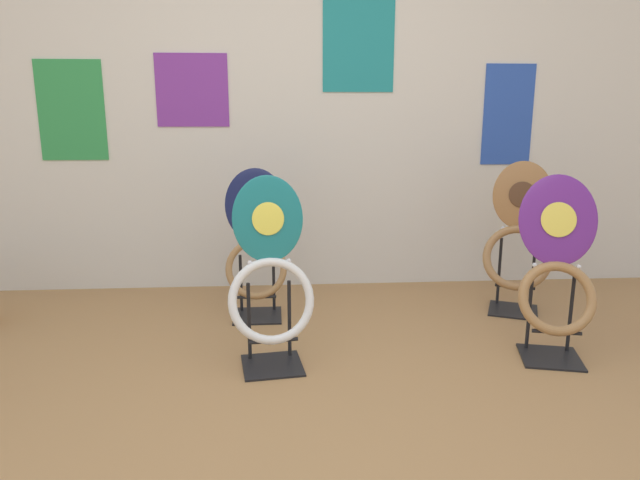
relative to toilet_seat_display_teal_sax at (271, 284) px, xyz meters
name	(u,v)px	position (x,y,z in m)	size (l,w,h in m)	color
wall_back	(291,93)	(0.13, 1.31, 0.89)	(8.00, 0.07, 2.60)	silver
toilet_seat_display_teal_sax	(271,284)	(0.00, 0.00, 0.00)	(0.42, 0.31, 0.90)	black
toilet_seat_display_woodgrain	(518,246)	(1.46, 0.67, 0.00)	(0.46, 0.44, 0.90)	black
toilet_seat_display_purple_note	(557,272)	(1.37, 0.02, 0.03)	(0.43, 0.39, 0.89)	black
toilet_seat_display_navy_moon	(256,247)	(-0.09, 0.69, 0.01)	(0.36, 0.28, 0.87)	black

